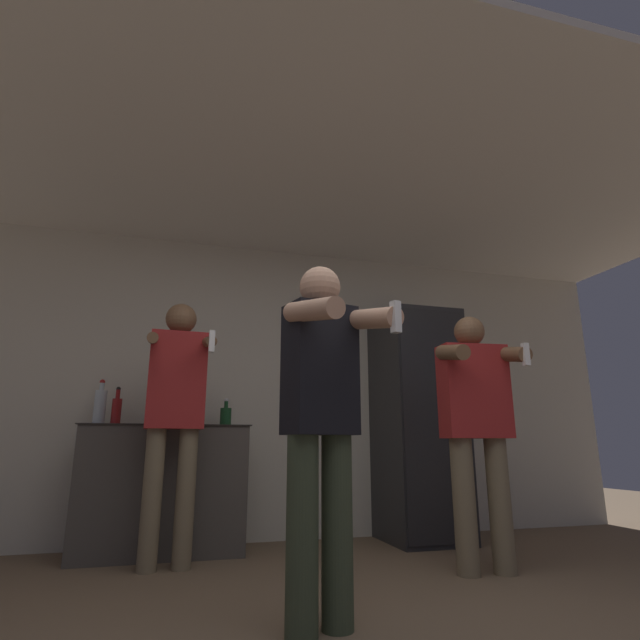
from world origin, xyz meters
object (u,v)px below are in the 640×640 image
bottle_red_label (100,406)px  person_spectator_back (175,405)px  bottle_brown_liquor (116,410)px  refrigerator (418,423)px  bottle_clear_vodka (226,416)px  person_woman_foreground (322,413)px  person_man_side (477,419)px

bottle_red_label → person_spectator_back: 0.80m
bottle_brown_liquor → refrigerator: bearing=-3.0°
bottle_clear_vodka → bottle_red_label: bearing=180.0°
bottle_clear_vodka → bottle_brown_liquor: bearing=180.0°
refrigerator → bottle_brown_liquor: (-2.47, 0.13, 0.07)m
bottle_brown_liquor → bottle_red_label: bearing=180.0°
refrigerator → bottle_clear_vodka: bearing=175.5°
person_woman_foreground → person_man_side: (1.25, 0.67, 0.03)m
bottle_clear_vodka → bottle_red_label: bottle_red_label is taller
bottle_clear_vodka → person_spectator_back: person_spectator_back is taller
bottle_clear_vodka → person_spectator_back: size_ratio=0.13×
bottle_red_label → person_man_side: size_ratio=0.21×
bottle_red_label → person_spectator_back: bearing=-46.1°
person_woman_foreground → person_spectator_back: person_spectator_back is taller
refrigerator → bottle_red_label: bearing=177.2°
person_man_side → person_spectator_back: size_ratio=0.93×
bottle_brown_liquor → person_man_side: size_ratio=0.18×
refrigerator → bottle_red_label: 2.59m
refrigerator → bottle_clear_vodka: (-1.64, 0.13, 0.04)m
bottle_red_label → person_spectator_back: size_ratio=0.20×
bottle_red_label → person_woman_foreground: 2.25m
bottle_red_label → refrigerator: bearing=-2.8°
refrigerator → person_man_side: size_ratio=1.18×
person_man_side → person_spectator_back: bearing=161.3°
bottle_brown_liquor → person_woman_foreground: size_ratio=0.18×
bottle_clear_vodka → person_woman_foreground: 1.91m
bottle_red_label → person_woman_foreground: (1.21, -1.89, -0.15)m
person_spectator_back → bottle_brown_liquor: bearing=127.0°
refrigerator → bottle_red_label: refrigerator is taller
person_woman_foreground → person_man_side: person_woman_foreground is taller
bottle_clear_vodka → bottle_red_label: 0.95m
refrigerator → bottle_red_label: (-2.59, 0.13, 0.10)m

